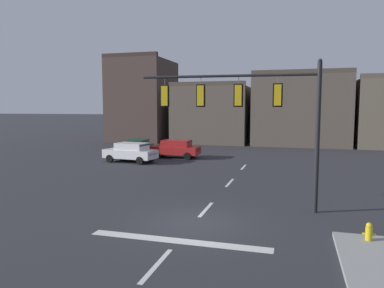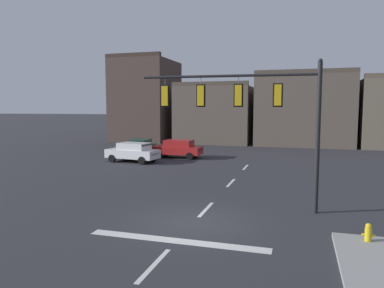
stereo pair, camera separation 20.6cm
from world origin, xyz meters
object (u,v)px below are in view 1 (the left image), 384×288
signal_mast_near_side (252,106)px  car_lot_farside (138,147)px  fire_hydrant (369,235)px  car_lot_nearside (131,152)px  car_lot_middle (175,148)px

signal_mast_near_side → car_lot_farside: (-12.10, 14.43, -3.74)m
signal_mast_near_side → fire_hydrant: size_ratio=10.50×
car_lot_nearside → fire_hydrant: size_ratio=6.16×
fire_hydrant → car_lot_farside: bearing=132.7°
car_lot_nearside → car_lot_farside: bearing=104.4°
signal_mast_near_side → fire_hydrant: 6.90m
signal_mast_near_side → car_lot_middle: 17.41m
car_lot_nearside → fire_hydrant: bearing=-43.0°
car_lot_nearside → signal_mast_near_side: bearing=-44.9°
signal_mast_near_side → car_lot_nearside: bearing=135.1°
car_lot_middle → car_lot_farside: (-3.56, -0.27, 0.00)m
signal_mast_near_side → car_lot_middle: signal_mast_near_side is taller
signal_mast_near_side → car_lot_farside: signal_mast_near_side is taller
car_lot_nearside → car_lot_farside: same height
signal_mast_near_side → car_lot_farside: size_ratio=1.71×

